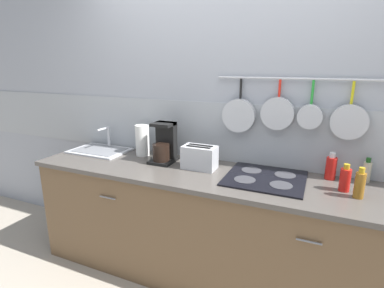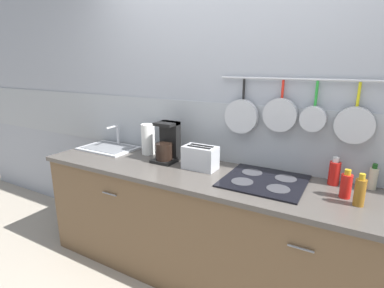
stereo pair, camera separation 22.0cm
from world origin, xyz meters
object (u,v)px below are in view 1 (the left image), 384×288
object	(u,v)px
paper_towel_roll	(142,140)
bottle_cooking_wine	(331,167)
coffee_maker	(164,146)
bottle_sesame_oil	(360,185)
bottle_dish_soap	(367,171)
toaster	(200,157)
bottle_olive_oil	(345,179)

from	to	relation	value
paper_towel_roll	bottle_cooking_wine	size ratio (longest dim) A/B	1.40
coffee_maker	bottle_cooking_wine	distance (m)	1.26
bottle_sesame_oil	bottle_dish_soap	distance (m)	0.31
toaster	bottle_olive_oil	distance (m)	1.00
toaster	bottle_sesame_oil	bearing A→B (deg)	-5.09
paper_towel_roll	bottle_dish_soap	size ratio (longest dim) A/B	1.58
toaster	bottle_sesame_oil	size ratio (longest dim) A/B	1.42
paper_towel_roll	bottle_cooking_wine	distance (m)	1.51
toaster	bottle_cooking_wine	xyz separation A→B (m)	(0.92, 0.17, -0.00)
bottle_olive_oil	bottle_sesame_oil	world-z (taller)	bottle_sesame_oil
paper_towel_roll	coffee_maker	bearing A→B (deg)	-16.74
toaster	bottle_cooking_wine	size ratio (longest dim) A/B	1.42
paper_towel_roll	bottle_dish_soap	xyz separation A→B (m)	(1.73, 0.09, -0.06)
paper_towel_roll	bottle_dish_soap	bearing A→B (deg)	3.01
bottle_olive_oil	bottle_sesame_oil	distance (m)	0.11
toaster	paper_towel_roll	bearing A→B (deg)	168.53
toaster	bottle_dish_soap	bearing A→B (deg)	10.44
coffee_maker	bottle_dish_soap	distance (m)	1.48
paper_towel_roll	bottle_sesame_oil	world-z (taller)	paper_towel_roll
bottle_olive_oil	bottle_sesame_oil	xyz separation A→B (m)	(0.07, -0.08, 0.01)
paper_towel_roll	bottle_olive_oil	xyz separation A→B (m)	(1.59, -0.14, -0.06)
coffee_maker	bottle_olive_oil	world-z (taller)	coffee_maker
bottle_olive_oil	bottle_sesame_oil	size ratio (longest dim) A/B	0.93
paper_towel_roll	bottle_sesame_oil	distance (m)	1.68
bottle_cooking_wine	bottle_sesame_oil	bearing A→B (deg)	-59.57
toaster	bottle_dish_soap	world-z (taller)	toaster
toaster	bottle_olive_oil	world-z (taller)	toaster
bottle_sesame_oil	paper_towel_roll	bearing A→B (deg)	172.63
bottle_cooking_wine	bottle_dish_soap	distance (m)	0.23
bottle_cooking_wine	bottle_olive_oil	xyz separation A→B (m)	(0.08, -0.19, -0.01)
coffee_maker	toaster	distance (m)	0.33
bottle_cooking_wine	toaster	bearing A→B (deg)	-169.64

